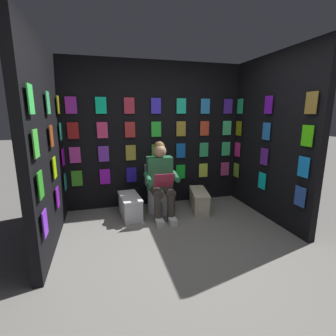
# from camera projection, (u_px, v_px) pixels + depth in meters

# --- Properties ---
(ground_plane) EXTENTS (30.00, 30.00, 0.00)m
(ground_plane) POSITION_uv_depth(u_px,v_px,m) (195.00, 262.00, 2.76)
(ground_plane) COLOR gray
(display_wall_back) EXTENTS (3.19, 0.14, 2.49)m
(display_wall_back) POSITION_uv_depth(u_px,v_px,m) (155.00, 135.00, 4.36)
(display_wall_back) COLOR black
(display_wall_back) RESTS_ON ground
(display_wall_left) EXTENTS (0.14, 1.94, 2.49)m
(display_wall_left) POSITION_uv_depth(u_px,v_px,m) (270.00, 139.00, 3.81)
(display_wall_left) COLOR black
(display_wall_left) RESTS_ON ground
(display_wall_right) EXTENTS (0.14, 1.94, 2.49)m
(display_wall_right) POSITION_uv_depth(u_px,v_px,m) (45.00, 146.00, 2.99)
(display_wall_right) COLOR black
(display_wall_right) RESTS_ON ground
(toilet) EXTENTS (0.41, 0.56, 0.77)m
(toilet) POSITION_uv_depth(u_px,v_px,m) (158.00, 192.00, 4.17)
(toilet) COLOR white
(toilet) RESTS_ON ground
(person_reading) EXTENTS (0.53, 0.69, 1.19)m
(person_reading) POSITION_uv_depth(u_px,v_px,m) (161.00, 180.00, 3.90)
(person_reading) COLOR #286B42
(person_reading) RESTS_ON ground
(comic_longbox_near) EXTENTS (0.34, 0.66, 0.35)m
(comic_longbox_near) POSITION_uv_depth(u_px,v_px,m) (130.00, 206.00, 3.95)
(comic_longbox_near) COLOR silver
(comic_longbox_near) RESTS_ON ground
(comic_longbox_far) EXTENTS (0.39, 0.71, 0.34)m
(comic_longbox_far) POSITION_uv_depth(u_px,v_px,m) (199.00, 200.00, 4.23)
(comic_longbox_far) COLOR beige
(comic_longbox_far) RESTS_ON ground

